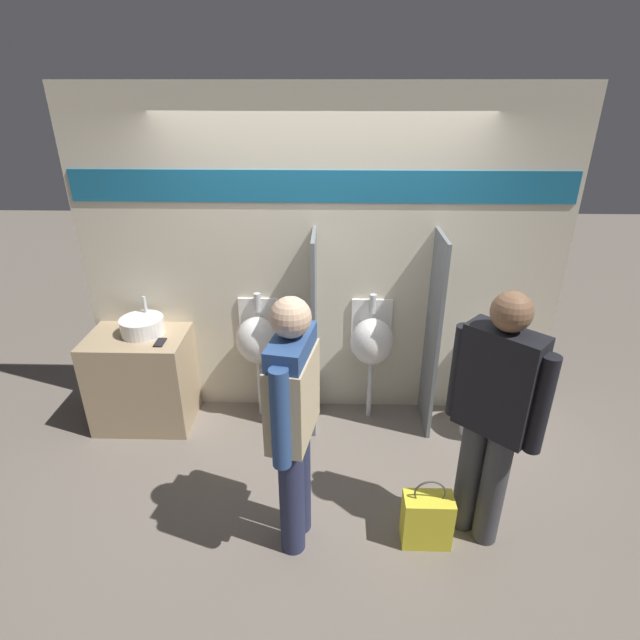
{
  "coord_description": "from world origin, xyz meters",
  "views": [
    {
      "loc": [
        0.09,
        -3.24,
        2.69
      ],
      "look_at": [
        0.0,
        0.17,
        1.05
      ],
      "focal_mm": 28.0,
      "sensor_mm": 36.0,
      "label": 1
    }
  ],
  "objects_px": {
    "cell_phone": "(160,342)",
    "toilet": "(485,399)",
    "urinal_near_counter": "(258,340)",
    "urinal_far": "(372,341)",
    "shopping_bag": "(427,519)",
    "person_in_vest": "(293,412)",
    "sink_basin": "(142,326)",
    "person_with_lanyard": "(493,413)"
  },
  "relations": [
    {
      "from": "shopping_bag",
      "to": "person_in_vest",
      "type": "bearing_deg",
      "value": 178.87
    },
    {
      "from": "cell_phone",
      "to": "urinal_far",
      "type": "xyz_separation_m",
      "value": [
        1.69,
        0.23,
        -0.09
      ]
    },
    {
      "from": "urinal_far",
      "to": "person_in_vest",
      "type": "xyz_separation_m",
      "value": [
        -0.55,
        -1.33,
        0.24
      ]
    },
    {
      "from": "urinal_far",
      "to": "toilet",
      "type": "distance_m",
      "value": 1.07
    },
    {
      "from": "urinal_far",
      "to": "person_with_lanyard",
      "type": "height_order",
      "value": "person_with_lanyard"
    },
    {
      "from": "sink_basin",
      "to": "shopping_bag",
      "type": "bearing_deg",
      "value": -30.69
    },
    {
      "from": "toilet",
      "to": "person_in_vest",
      "type": "relative_size",
      "value": 0.51
    },
    {
      "from": "person_with_lanyard",
      "to": "shopping_bag",
      "type": "bearing_deg",
      "value": 59.19
    },
    {
      "from": "urinal_far",
      "to": "person_with_lanyard",
      "type": "bearing_deg",
      "value": -63.89
    },
    {
      "from": "cell_phone",
      "to": "urinal_far",
      "type": "relative_size",
      "value": 0.13
    },
    {
      "from": "urinal_near_counter",
      "to": "urinal_far",
      "type": "height_order",
      "value": "same"
    },
    {
      "from": "cell_phone",
      "to": "person_with_lanyard",
      "type": "distance_m",
      "value": 2.52
    },
    {
      "from": "sink_basin",
      "to": "shopping_bag",
      "type": "relative_size",
      "value": 0.69
    },
    {
      "from": "toilet",
      "to": "cell_phone",
      "type": "bearing_deg",
      "value": -178.28
    },
    {
      "from": "urinal_near_counter",
      "to": "person_with_lanyard",
      "type": "xyz_separation_m",
      "value": [
        1.56,
        -1.25,
        0.2
      ]
    },
    {
      "from": "cell_phone",
      "to": "person_in_vest",
      "type": "bearing_deg",
      "value": -44.01
    },
    {
      "from": "urinal_far",
      "to": "person_with_lanyard",
      "type": "xyz_separation_m",
      "value": [
        0.61,
        -1.25,
        0.2
      ]
    },
    {
      "from": "urinal_far",
      "to": "urinal_near_counter",
      "type": "bearing_deg",
      "value": 180.0
    },
    {
      "from": "sink_basin",
      "to": "person_with_lanyard",
      "type": "height_order",
      "value": "person_with_lanyard"
    },
    {
      "from": "toilet",
      "to": "shopping_bag",
      "type": "xyz_separation_m",
      "value": [
        -0.67,
        -1.2,
        -0.1
      ]
    },
    {
      "from": "person_with_lanyard",
      "to": "urinal_near_counter",
      "type": "bearing_deg",
      "value": 4.25
    },
    {
      "from": "shopping_bag",
      "to": "urinal_near_counter",
      "type": "bearing_deg",
      "value": 132.47
    },
    {
      "from": "sink_basin",
      "to": "shopping_bag",
      "type": "height_order",
      "value": "sink_basin"
    },
    {
      "from": "urinal_near_counter",
      "to": "urinal_far",
      "type": "distance_m",
      "value": 0.95
    },
    {
      "from": "sink_basin",
      "to": "cell_phone",
      "type": "height_order",
      "value": "sink_basin"
    },
    {
      "from": "urinal_near_counter",
      "to": "person_with_lanyard",
      "type": "relative_size",
      "value": 0.65
    },
    {
      "from": "urinal_far",
      "to": "person_in_vest",
      "type": "bearing_deg",
      "value": -112.44
    },
    {
      "from": "sink_basin",
      "to": "cell_phone",
      "type": "xyz_separation_m",
      "value": [
        0.19,
        -0.16,
        -0.06
      ]
    },
    {
      "from": "cell_phone",
      "to": "toilet",
      "type": "bearing_deg",
      "value": 1.72
    },
    {
      "from": "cell_phone",
      "to": "urinal_near_counter",
      "type": "xyz_separation_m",
      "value": [
        0.74,
        0.23,
        -0.09
      ]
    },
    {
      "from": "sink_basin",
      "to": "urinal_near_counter",
      "type": "distance_m",
      "value": 0.94
    },
    {
      "from": "cell_phone",
      "to": "urinal_near_counter",
      "type": "relative_size",
      "value": 0.13
    },
    {
      "from": "urinal_near_counter",
      "to": "urinal_far",
      "type": "xyz_separation_m",
      "value": [
        0.95,
        0.0,
        0.0
      ]
    },
    {
      "from": "toilet",
      "to": "person_with_lanyard",
      "type": "bearing_deg",
      "value": -107.16
    },
    {
      "from": "person_in_vest",
      "to": "shopping_bag",
      "type": "bearing_deg",
      "value": -80.5
    },
    {
      "from": "sink_basin",
      "to": "person_with_lanyard",
      "type": "bearing_deg",
      "value": -25.43
    },
    {
      "from": "cell_phone",
      "to": "urinal_far",
      "type": "distance_m",
      "value": 1.71
    },
    {
      "from": "urinal_near_counter",
      "to": "person_with_lanyard",
      "type": "bearing_deg",
      "value": -38.62
    },
    {
      "from": "toilet",
      "to": "urinal_near_counter",
      "type": "bearing_deg",
      "value": 175.46
    },
    {
      "from": "sink_basin",
      "to": "person_in_vest",
      "type": "distance_m",
      "value": 1.84
    },
    {
      "from": "cell_phone",
      "to": "person_with_lanyard",
      "type": "bearing_deg",
      "value": -23.89
    },
    {
      "from": "person_in_vest",
      "to": "person_with_lanyard",
      "type": "relative_size",
      "value": 0.99
    }
  ]
}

